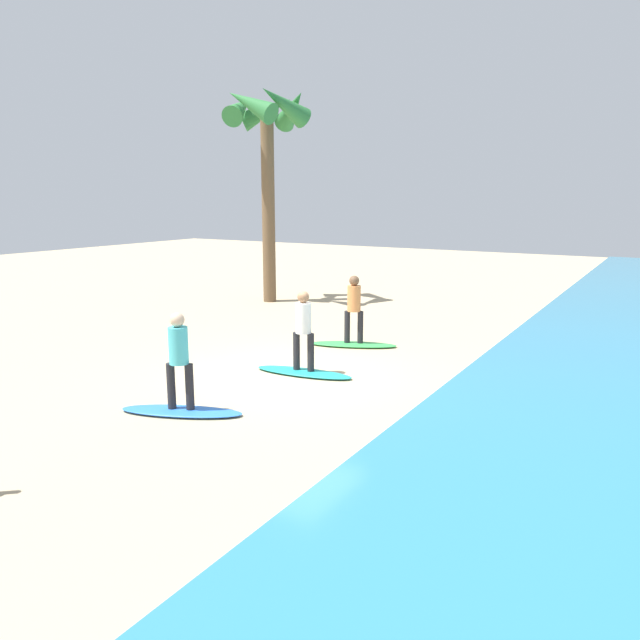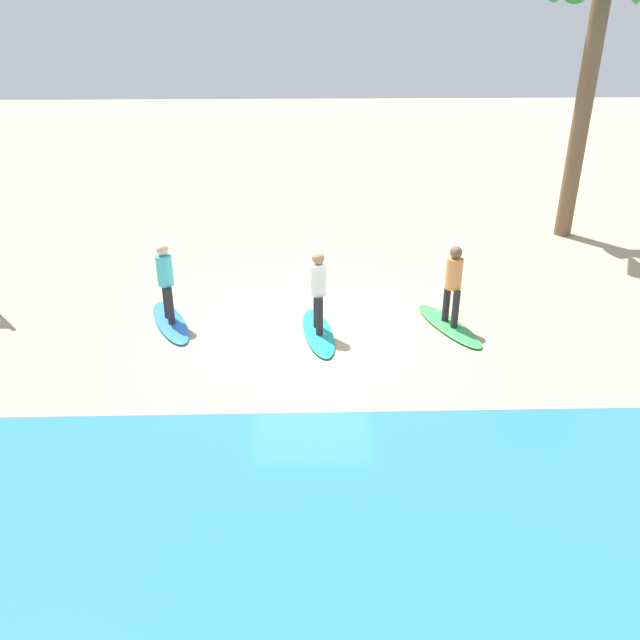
{
  "view_description": "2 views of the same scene",
  "coord_description": "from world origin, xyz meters",
  "px_view_note": "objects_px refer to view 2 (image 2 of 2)",
  "views": [
    {
      "loc": [
        9.92,
        6.61,
        3.57
      ],
      "look_at": [
        0.23,
        0.83,
        1.27
      ],
      "focal_mm": 33.91,
      "sensor_mm": 36.0,
      "label": 1
    },
    {
      "loc": [
        0.15,
        11.89,
        6.18
      ],
      "look_at": [
        -0.13,
        1.38,
        0.9
      ],
      "focal_mm": 37.67,
      "sensor_mm": 36.0,
      "label": 2
    }
  ],
  "objects_px": {
    "surfboard_green": "(449,326)",
    "surfer_blue": "(165,277)",
    "surfer_green": "(453,280)",
    "surfboard_blue": "(170,322)",
    "surfer_teal": "(318,286)",
    "surfboard_teal": "(318,332)",
    "palm_tree": "(601,4)"
  },
  "relations": [
    {
      "from": "surfboard_blue",
      "to": "surfer_green",
      "type": "bearing_deg",
      "value": 64.09
    },
    {
      "from": "surfer_teal",
      "to": "surfer_blue",
      "type": "relative_size",
      "value": 1.0
    },
    {
      "from": "surfboard_green",
      "to": "surfer_green",
      "type": "relative_size",
      "value": 1.28
    },
    {
      "from": "surfboard_green",
      "to": "surfer_green",
      "type": "xyz_separation_m",
      "value": [
        0.0,
        0.0,
        0.99
      ]
    },
    {
      "from": "palm_tree",
      "to": "surfboard_green",
      "type": "bearing_deg",
      "value": 52.45
    },
    {
      "from": "surfer_blue",
      "to": "palm_tree",
      "type": "height_order",
      "value": "palm_tree"
    },
    {
      "from": "surfer_blue",
      "to": "surfboard_blue",
      "type": "bearing_deg",
      "value": 0.0
    },
    {
      "from": "surfboard_green",
      "to": "surfboard_blue",
      "type": "relative_size",
      "value": 1.0
    },
    {
      "from": "surfboard_blue",
      "to": "palm_tree",
      "type": "height_order",
      "value": "palm_tree"
    },
    {
      "from": "surfboard_green",
      "to": "surfer_blue",
      "type": "xyz_separation_m",
      "value": [
        5.62,
        -0.31,
        0.99
      ]
    },
    {
      "from": "surfer_teal",
      "to": "surfboard_teal",
      "type": "bearing_deg",
      "value": -135.0
    },
    {
      "from": "surfer_teal",
      "to": "surfer_blue",
      "type": "bearing_deg",
      "value": -10.19
    },
    {
      "from": "surfer_green",
      "to": "surfboard_blue",
      "type": "xyz_separation_m",
      "value": [
        5.62,
        -0.31,
        -0.99
      ]
    },
    {
      "from": "surfboard_green",
      "to": "surfer_blue",
      "type": "bearing_deg",
      "value": -115.35
    },
    {
      "from": "surfboard_teal",
      "to": "palm_tree",
      "type": "xyz_separation_m",
      "value": [
        -6.87,
        -5.74,
        5.69
      ]
    },
    {
      "from": "surfboard_teal",
      "to": "surfboard_green",
      "type": "bearing_deg",
      "value": 87.52
    },
    {
      "from": "surfer_green",
      "to": "surfer_blue",
      "type": "bearing_deg",
      "value": -3.15
    },
    {
      "from": "surfboard_teal",
      "to": "surfer_teal",
      "type": "distance_m",
      "value": 0.99
    },
    {
      "from": "surfer_green",
      "to": "surfboard_teal",
      "type": "xyz_separation_m",
      "value": [
        2.63,
        0.23,
        -0.99
      ]
    },
    {
      "from": "surfer_green",
      "to": "palm_tree",
      "type": "height_order",
      "value": "palm_tree"
    },
    {
      "from": "surfboard_teal",
      "to": "surfer_blue",
      "type": "height_order",
      "value": "surfer_blue"
    },
    {
      "from": "surfer_green",
      "to": "surfer_teal",
      "type": "relative_size",
      "value": 1.0
    },
    {
      "from": "surfboard_green",
      "to": "surfer_teal",
      "type": "distance_m",
      "value": 2.82
    },
    {
      "from": "surfboard_green",
      "to": "palm_tree",
      "type": "relative_size",
      "value": 0.29
    },
    {
      "from": "surfer_teal",
      "to": "surfboard_blue",
      "type": "relative_size",
      "value": 0.78
    },
    {
      "from": "surfer_green",
      "to": "surfboard_green",
      "type": "bearing_deg",
      "value": -90.0
    },
    {
      "from": "surfer_teal",
      "to": "surfer_blue",
      "type": "distance_m",
      "value": 3.03
    },
    {
      "from": "surfer_green",
      "to": "surfer_teal",
      "type": "distance_m",
      "value": 2.64
    },
    {
      "from": "surfer_green",
      "to": "palm_tree",
      "type": "relative_size",
      "value": 0.23
    },
    {
      "from": "surfboard_green",
      "to": "surfer_teal",
      "type": "xyz_separation_m",
      "value": [
        2.63,
        0.23,
        0.99
      ]
    },
    {
      "from": "surfer_green",
      "to": "palm_tree",
      "type": "distance_m",
      "value": 8.39
    },
    {
      "from": "surfboard_green",
      "to": "surfer_teal",
      "type": "relative_size",
      "value": 1.28
    }
  ]
}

